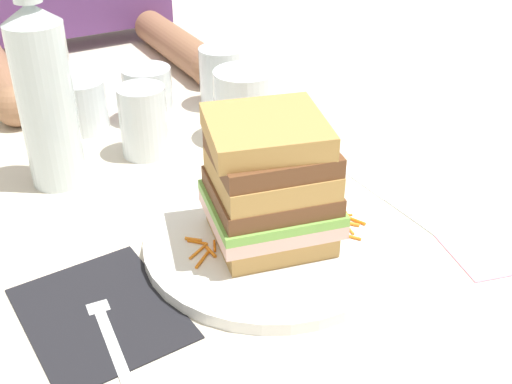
# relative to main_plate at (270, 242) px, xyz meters

# --- Properties ---
(ground_plane) EXTENTS (3.00, 3.00, 0.00)m
(ground_plane) POSITION_rel_main_plate_xyz_m (-0.01, 0.01, -0.01)
(ground_plane) COLOR beige
(main_plate) EXTENTS (0.27, 0.27, 0.01)m
(main_plate) POSITION_rel_main_plate_xyz_m (0.00, 0.00, 0.00)
(main_plate) COLOR white
(main_plate) RESTS_ON ground_plane
(sandwich) EXTENTS (0.15, 0.14, 0.14)m
(sandwich) POSITION_rel_main_plate_xyz_m (-0.00, 0.00, 0.07)
(sandwich) COLOR tan
(sandwich) RESTS_ON main_plate
(carrot_shred_0) EXTENTS (0.00, 0.02, 0.00)m
(carrot_shred_0) POSITION_rel_main_plate_xyz_m (-0.07, 0.01, 0.01)
(carrot_shred_0) COLOR orange
(carrot_shred_0) RESTS_ON main_plate
(carrot_shred_1) EXTENTS (0.02, 0.02, 0.00)m
(carrot_shred_1) POSITION_rel_main_plate_xyz_m (-0.07, 0.03, 0.01)
(carrot_shred_1) COLOR orange
(carrot_shred_1) RESTS_ON main_plate
(carrot_shred_2) EXTENTS (0.03, 0.02, 0.00)m
(carrot_shred_2) POSITION_rel_main_plate_xyz_m (-0.08, -0.00, 0.01)
(carrot_shred_2) COLOR orange
(carrot_shred_2) RESTS_ON main_plate
(carrot_shred_3) EXTENTS (0.03, 0.02, 0.00)m
(carrot_shred_3) POSITION_rel_main_plate_xyz_m (-0.08, 0.01, 0.01)
(carrot_shred_3) COLOR orange
(carrot_shred_3) RESTS_ON main_plate
(carrot_shred_4) EXTENTS (0.01, 0.02, 0.00)m
(carrot_shred_4) POSITION_rel_main_plate_xyz_m (-0.06, 0.01, 0.01)
(carrot_shred_4) COLOR orange
(carrot_shred_4) RESTS_ON main_plate
(carrot_shred_5) EXTENTS (0.02, 0.01, 0.00)m
(carrot_shred_5) POSITION_rel_main_plate_xyz_m (-0.07, 0.03, 0.01)
(carrot_shred_5) COLOR orange
(carrot_shred_5) RESTS_ON main_plate
(carrot_shred_6) EXTENTS (0.02, 0.02, 0.00)m
(carrot_shred_6) POSITION_rel_main_plate_xyz_m (0.08, -0.01, 0.01)
(carrot_shred_6) COLOR orange
(carrot_shred_6) RESTS_ON main_plate
(carrot_shred_7) EXTENTS (0.02, 0.02, 0.00)m
(carrot_shred_7) POSITION_rel_main_plate_xyz_m (0.09, -0.02, 0.01)
(carrot_shred_7) COLOR orange
(carrot_shred_7) RESTS_ON main_plate
(carrot_shred_8) EXTENTS (0.02, 0.02, 0.00)m
(carrot_shred_8) POSITION_rel_main_plate_xyz_m (0.06, -0.03, 0.01)
(carrot_shred_8) COLOR orange
(carrot_shred_8) RESTS_ON main_plate
(carrot_shred_9) EXTENTS (0.01, 0.02, 0.00)m
(carrot_shred_9) POSITION_rel_main_plate_xyz_m (0.10, -0.00, 0.01)
(carrot_shred_9) COLOR orange
(carrot_shred_9) RESTS_ON main_plate
(carrot_shred_10) EXTENTS (0.02, 0.02, 0.00)m
(carrot_shred_10) POSITION_rel_main_plate_xyz_m (0.09, -0.00, 0.01)
(carrot_shred_10) COLOR orange
(carrot_shred_10) RESTS_ON main_plate
(carrot_shred_11) EXTENTS (0.01, 0.02, 0.00)m
(carrot_shred_11) POSITION_rel_main_plate_xyz_m (0.08, -0.03, 0.01)
(carrot_shred_11) COLOR orange
(carrot_shred_11) RESTS_ON main_plate
(carrot_shred_12) EXTENTS (0.02, 0.03, 0.00)m
(carrot_shred_12) POSITION_rel_main_plate_xyz_m (0.07, -0.04, 0.01)
(carrot_shred_12) COLOR orange
(carrot_shred_12) RESTS_ON main_plate
(carrot_shred_13) EXTENTS (0.01, 0.02, 0.00)m
(carrot_shred_13) POSITION_rel_main_plate_xyz_m (0.09, -0.01, 0.01)
(carrot_shred_13) COLOR orange
(carrot_shred_13) RESTS_ON main_plate
(carrot_shred_14) EXTENTS (0.02, 0.02, 0.00)m
(carrot_shred_14) POSITION_rel_main_plate_xyz_m (0.07, -0.03, 0.01)
(carrot_shred_14) COLOR orange
(carrot_shred_14) RESTS_ON main_plate
(carrot_shred_15) EXTENTS (0.02, 0.03, 0.00)m
(carrot_shred_15) POSITION_rel_main_plate_xyz_m (0.09, -0.02, 0.01)
(carrot_shred_15) COLOR orange
(carrot_shred_15) RESTS_ON main_plate
(napkin_dark) EXTENTS (0.14, 0.17, 0.00)m
(napkin_dark) POSITION_rel_main_plate_xyz_m (-0.19, -0.01, -0.01)
(napkin_dark) COLOR black
(napkin_dark) RESTS_ON ground_plane
(fork) EXTENTS (0.03, 0.17, 0.00)m
(fork) POSITION_rel_main_plate_xyz_m (-0.19, -0.03, -0.00)
(fork) COLOR silver
(fork) RESTS_ON napkin_dark
(knife) EXTENTS (0.02, 0.20, 0.00)m
(knife) POSITION_rel_main_plate_xyz_m (0.17, 0.01, -0.01)
(knife) COLOR silver
(knife) RESTS_ON ground_plane
(juice_glass) EXTENTS (0.08, 0.08, 0.10)m
(juice_glass) POSITION_rel_main_plate_xyz_m (0.10, 0.24, 0.04)
(juice_glass) COLOR white
(juice_glass) RESTS_ON ground_plane
(water_bottle) EXTENTS (0.07, 0.07, 0.26)m
(water_bottle) POSITION_rel_main_plate_xyz_m (-0.16, 0.25, 0.11)
(water_bottle) COLOR silver
(water_bottle) RESTS_ON ground_plane
(empty_tumbler_0) EXTENTS (0.07, 0.07, 0.09)m
(empty_tumbler_0) POSITION_rel_main_plate_xyz_m (0.13, 0.36, 0.04)
(empty_tumbler_0) COLOR silver
(empty_tumbler_0) RESTS_ON ground_plane
(empty_tumbler_1) EXTENTS (0.07, 0.07, 0.08)m
(empty_tumbler_1) POSITION_rel_main_plate_xyz_m (0.01, 0.36, 0.03)
(empty_tumbler_1) COLOR silver
(empty_tumbler_1) RESTS_ON ground_plane
(empty_tumbler_2) EXTENTS (0.06, 0.06, 0.09)m
(empty_tumbler_2) POSITION_rel_main_plate_xyz_m (-0.04, 0.27, 0.04)
(empty_tumbler_2) COLOR silver
(empty_tumbler_2) RESTS_ON ground_plane
(empty_tumbler_3) EXTENTS (0.07, 0.07, 0.07)m
(empty_tumbler_3) POSITION_rel_main_plate_xyz_m (-0.08, 0.38, 0.03)
(empty_tumbler_3) COLOR silver
(empty_tumbler_3) RESTS_ON ground_plane
(napkin_pink) EXTENTS (0.12, 0.11, 0.00)m
(napkin_pink) POSITION_rel_main_plate_xyz_m (0.21, -0.12, -0.01)
(napkin_pink) COLOR pink
(napkin_pink) RESTS_ON ground_plane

